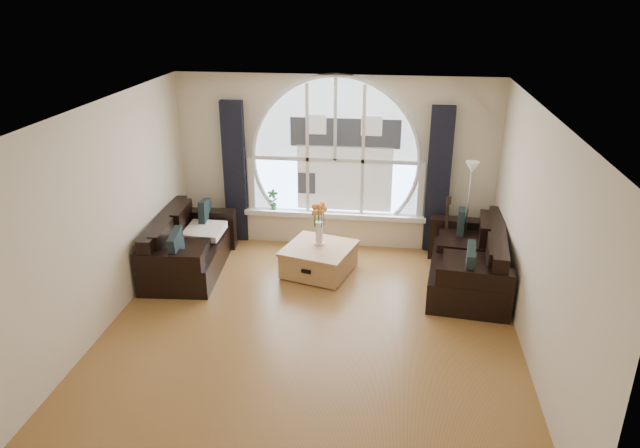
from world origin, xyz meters
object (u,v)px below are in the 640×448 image
at_px(floor_lamp, 467,214).
at_px(guitar, 446,227).
at_px(coffee_chest, 319,258).
at_px(sofa_left, 190,244).
at_px(vase_flowers, 319,219).
at_px(sofa_right, 467,259).
at_px(potted_plant, 273,199).

bearing_deg(floor_lamp, guitar, 157.05).
bearing_deg(coffee_chest, floor_lamp, 31.24).
relative_size(sofa_left, guitar, 1.74).
bearing_deg(vase_flowers, sofa_left, -173.28).
height_order(sofa_right, guitar, guitar).
distance_m(sofa_right, floor_lamp, 0.80).
xyz_separation_m(floor_lamp, potted_plant, (-3.02, 0.48, -0.08)).
xyz_separation_m(sofa_left, floor_lamp, (4.03, 0.72, 0.40)).
xyz_separation_m(vase_flowers, guitar, (1.85, 0.62, -0.27)).
relative_size(coffee_chest, floor_lamp, 0.58).
height_order(floor_lamp, guitar, floor_lamp).
bearing_deg(floor_lamp, vase_flowers, -166.90).
distance_m(vase_flowers, potted_plant, 1.33).
bearing_deg(vase_flowers, potted_plant, 132.07).
distance_m(sofa_right, guitar, 0.86).
relative_size(sofa_right, potted_plant, 5.79).
xyz_separation_m(sofa_right, potted_plant, (-2.99, 1.18, 0.32)).
distance_m(sofa_left, vase_flowers, 1.95).
height_order(sofa_right, potted_plant, potted_plant).
bearing_deg(guitar, potted_plant, 169.38).
bearing_deg(guitar, vase_flowers, -164.63).
relative_size(sofa_left, coffee_chest, 1.98).
distance_m(floor_lamp, potted_plant, 3.06).
distance_m(vase_flowers, guitar, 1.97).
distance_m(sofa_left, floor_lamp, 4.11).
height_order(sofa_left, potted_plant, potted_plant).
height_order(sofa_left, vase_flowers, vase_flowers).
xyz_separation_m(sofa_left, coffee_chest, (1.90, 0.13, -0.17)).
xyz_separation_m(guitar, potted_plant, (-2.74, 0.36, 0.19)).
bearing_deg(vase_flowers, sofa_right, -5.36).
bearing_deg(sofa_left, floor_lamp, 5.83).
height_order(sofa_right, coffee_chest, sofa_right).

